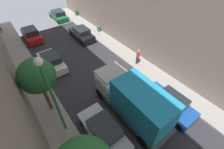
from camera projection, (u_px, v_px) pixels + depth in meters
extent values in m
plane|color=#2D2D33|center=(112.00, 95.00, 13.42)|extent=(32.00, 32.00, 0.00)
cube|color=gray|center=(58.00, 126.00, 11.16)|extent=(2.00, 44.00, 0.15)
cube|color=gray|center=(151.00, 71.00, 15.58)|extent=(2.00, 44.00, 0.15)
cube|color=silver|center=(104.00, 132.00, 10.31)|extent=(1.76, 4.20, 0.76)
cube|color=#1E2328|center=(104.00, 128.00, 9.75)|extent=(1.56, 2.10, 0.64)
cylinder|color=black|center=(83.00, 123.00, 11.03)|extent=(0.22, 0.64, 0.64)
cylinder|color=black|center=(101.00, 112.00, 11.72)|extent=(0.22, 0.64, 0.64)
cylinder|color=black|center=(127.00, 145.00, 9.90)|extent=(0.22, 0.64, 0.64)
cube|color=white|center=(52.00, 63.00, 15.88)|extent=(1.76, 4.20, 0.76)
cube|color=#1E2328|center=(51.00, 58.00, 15.32)|extent=(1.56, 2.10, 0.64)
cylinder|color=black|center=(40.00, 60.00, 16.60)|extent=(0.22, 0.64, 0.64)
cylinder|color=black|center=(54.00, 55.00, 17.29)|extent=(0.22, 0.64, 0.64)
cylinder|color=black|center=(51.00, 75.00, 14.78)|extent=(0.22, 0.64, 0.64)
cylinder|color=black|center=(66.00, 69.00, 15.47)|extent=(0.22, 0.64, 0.64)
cube|color=red|center=(32.00, 36.00, 20.14)|extent=(1.76, 4.20, 0.76)
cube|color=#1E2328|center=(30.00, 31.00, 19.58)|extent=(1.56, 2.10, 0.64)
cylinder|color=black|center=(23.00, 34.00, 20.86)|extent=(0.22, 0.64, 0.64)
cylinder|color=black|center=(35.00, 31.00, 21.55)|extent=(0.22, 0.64, 0.64)
cylinder|color=black|center=(30.00, 44.00, 19.04)|extent=(0.22, 0.64, 0.64)
cylinder|color=black|center=(42.00, 40.00, 19.73)|extent=(0.22, 0.64, 0.64)
cube|color=#194799|center=(168.00, 104.00, 11.98)|extent=(1.76, 4.20, 0.76)
cube|color=#1E2328|center=(172.00, 100.00, 11.42)|extent=(1.56, 2.10, 0.64)
cylinder|color=black|center=(147.00, 98.00, 12.70)|extent=(0.22, 0.64, 0.64)
cylinder|color=black|center=(159.00, 90.00, 13.39)|extent=(0.22, 0.64, 0.64)
cylinder|color=black|center=(178.00, 126.00, 10.89)|extent=(0.22, 0.64, 0.64)
cylinder|color=black|center=(191.00, 114.00, 11.58)|extent=(0.22, 0.64, 0.64)
cube|color=black|center=(82.00, 35.00, 20.26)|extent=(1.76, 4.20, 0.76)
cube|color=#1E2328|center=(82.00, 31.00, 19.70)|extent=(1.56, 2.10, 0.64)
cylinder|color=black|center=(72.00, 34.00, 20.98)|extent=(0.22, 0.64, 0.64)
cylinder|color=black|center=(82.00, 31.00, 21.67)|extent=(0.22, 0.64, 0.64)
cylinder|color=black|center=(83.00, 43.00, 19.16)|extent=(0.22, 0.64, 0.64)
cylinder|color=black|center=(93.00, 39.00, 19.85)|extent=(0.22, 0.64, 0.64)
cube|color=#1E6638|center=(59.00, 17.00, 24.79)|extent=(1.76, 4.20, 0.76)
cube|color=#1E2328|center=(58.00, 13.00, 24.22)|extent=(1.56, 2.10, 0.64)
cylinder|color=black|center=(51.00, 16.00, 25.51)|extent=(0.22, 0.64, 0.64)
cylinder|color=black|center=(60.00, 14.00, 26.20)|extent=(0.22, 0.64, 0.64)
cylinder|color=black|center=(58.00, 22.00, 23.69)|extent=(0.22, 0.64, 0.64)
cylinder|color=black|center=(68.00, 20.00, 24.38)|extent=(0.22, 0.64, 0.64)
cube|color=#4C4C51|center=(130.00, 107.00, 11.56)|extent=(2.20, 6.60, 0.50)
cube|color=#B7B7BC|center=(111.00, 79.00, 12.22)|extent=(2.10, 1.80, 1.70)
cube|color=#1E8CB7|center=(142.00, 104.00, 9.99)|extent=(2.24, 4.20, 2.40)
cylinder|color=black|center=(101.00, 94.00, 12.82)|extent=(0.30, 0.96, 0.96)
cylinder|color=black|center=(119.00, 84.00, 13.69)|extent=(0.30, 0.96, 0.96)
cylinder|color=black|center=(143.00, 142.00, 9.90)|extent=(0.30, 0.96, 0.96)
cylinder|color=black|center=(163.00, 125.00, 10.76)|extent=(0.30, 0.96, 0.96)
cylinder|color=#2D334C|center=(137.00, 61.00, 16.13)|extent=(0.18, 0.18, 0.82)
cylinder|color=#2D334C|center=(138.00, 60.00, 16.22)|extent=(0.18, 0.18, 0.82)
cylinder|color=#D83F33|center=(138.00, 55.00, 15.68)|extent=(0.36, 0.36, 0.64)
sphere|color=tan|center=(139.00, 51.00, 15.37)|extent=(0.24, 0.24, 0.24)
cylinder|color=brown|center=(47.00, 97.00, 11.36)|extent=(0.26, 0.26, 2.61)
sphere|color=#23602D|center=(37.00, 76.00, 9.86)|extent=(2.42, 2.42, 2.42)
cylinder|color=slate|center=(28.00, 85.00, 13.85)|extent=(0.42, 0.42, 0.31)
sphere|color=#2D7233|center=(26.00, 83.00, 13.61)|extent=(0.47, 0.47, 0.47)
cylinder|color=slate|center=(77.00, 14.00, 26.15)|extent=(0.46, 0.46, 0.34)
sphere|color=#23602D|center=(76.00, 12.00, 25.85)|extent=(0.70, 0.70, 0.70)
cylinder|color=#B2A899|center=(2.00, 31.00, 21.59)|extent=(0.35, 0.35, 0.35)
sphere|color=#2D7233|center=(0.00, 29.00, 21.36)|extent=(0.42, 0.42, 0.42)
cylinder|color=slate|center=(99.00, 30.00, 21.76)|extent=(0.42, 0.42, 0.40)
sphere|color=#2D7233|center=(99.00, 27.00, 21.47)|extent=(0.56, 0.56, 0.56)
cylinder|color=#26723F|center=(56.00, 104.00, 8.95)|extent=(0.16, 0.16, 5.85)
sphere|color=white|center=(38.00, 62.00, 6.82)|extent=(0.44, 0.44, 0.44)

